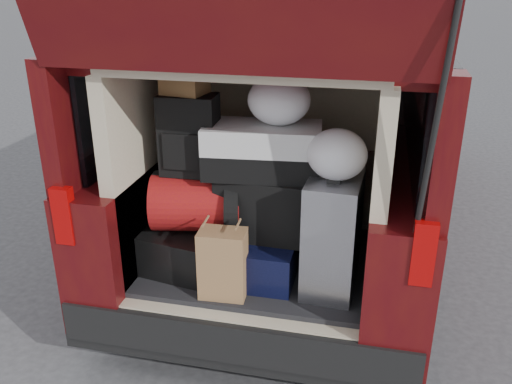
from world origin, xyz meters
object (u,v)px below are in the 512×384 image
navy_hardshell (260,254)px  backpack (189,135)px  red_duffel (197,202)px  black_hardshell (192,241)px  silver_roller (332,234)px  twotone_duffel (262,150)px  black_soft_case (263,205)px  kraft_bag (223,264)px

navy_hardshell → backpack: backpack is taller
navy_hardshell → red_duffel: red_duffel is taller
black_hardshell → navy_hardshell: (0.42, -0.05, -0.01)m
red_duffel → backpack: 0.38m
silver_roller → twotone_duffel: bearing=167.8°
black_hardshell → black_soft_case: bearing=8.1°
black_soft_case → silver_roller: bearing=-11.4°
silver_roller → black_soft_case: size_ratio=1.31×
silver_roller → red_duffel: size_ratio=1.30×
kraft_bag → red_duffel: (-0.22, 0.27, 0.21)m
black_hardshell → black_soft_case: (0.43, -0.01, 0.28)m
backpack → black_hardshell: bearing=136.5°
silver_roller → kraft_bag: silver_roller is taller
black_hardshell → twotone_duffel: (0.42, 0.00, 0.59)m
navy_hardshell → twotone_duffel: bearing=89.1°
silver_roller → navy_hardshell: bearing=174.8°
silver_roller → red_duffel: bearing=179.3°
navy_hardshell → red_duffel: bearing=-178.9°
backpack → twotone_duffel: backpack is taller
black_soft_case → backpack: size_ratio=1.11×
backpack → twotone_duffel: size_ratio=0.71×
silver_roller → backpack: (-0.80, 0.09, 0.46)m
kraft_bag → red_duffel: bearing=126.7°
kraft_bag → black_soft_case: size_ratio=0.77×
navy_hardshell → backpack: (-0.40, 0.03, 0.66)m
kraft_bag → navy_hardshell: bearing=60.3°
kraft_bag → twotone_duffel: (0.14, 0.33, 0.52)m
backpack → twotone_duffel: bearing=0.7°
kraft_bag → black_soft_case: (0.15, 0.31, 0.21)m
silver_roller → kraft_bag: size_ratio=1.69×
black_hardshell → red_duffel: 0.29m
black_hardshell → silver_roller: 0.85m
black_soft_case → twotone_duffel: (-0.01, 0.02, 0.31)m
navy_hardshell → silver_roller: 0.46m
navy_hardshell → kraft_bag: kraft_bag is taller
silver_roller → twotone_duffel: (-0.40, 0.11, 0.40)m
navy_hardshell → kraft_bag: size_ratio=1.37×
twotone_duffel → black_hardshell: bearing=174.8°
silver_roller → red_duffel: silver_roller is taller
navy_hardshell → twotone_duffel: 0.60m
kraft_bag → twotone_duffel: bearing=63.9°
navy_hardshell → twotone_duffel: size_ratio=0.84×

